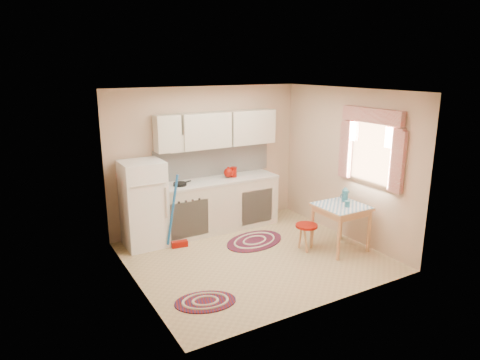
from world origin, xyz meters
The scene contains 14 objects.
room_shell centered at (0.16, 0.24, 1.60)m, with size 3.64×3.60×2.52m.
fridge centered at (-1.29, 1.25, 0.70)m, with size 0.65×0.60×1.40m, color white.
broom centered at (-0.85, 0.90, 0.60)m, with size 0.28×0.12×1.20m, color #1C63B1, non-canonical shape.
base_cabinets centered at (0.01, 1.30, 0.44)m, with size 2.25×0.60×0.88m, color beige.
countertop centered at (0.01, 1.30, 0.90)m, with size 2.27×0.62×0.04m, color silver.
frying_pan centered at (-0.67, 1.25, 0.94)m, with size 0.22×0.22×0.05m, color black.
red_kettle centered at (0.27, 1.30, 1.01)m, with size 0.19×0.17×0.19m, color #8F0E05, non-canonical shape.
red_canister centered at (0.38, 1.30, 1.00)m, with size 0.11×0.11×0.16m, color #8F0E05.
table centered at (1.35, -0.42, 0.36)m, with size 0.72×0.72×0.72m, color tan.
stool centered at (0.86, -0.19, 0.21)m, with size 0.35×0.35×0.42m, color #8F0E05.
coffee_pot centered at (1.52, -0.30, 0.85)m, with size 0.13×0.11×0.26m, color #29697E, non-canonical shape.
mug centered at (1.37, -0.52, 0.77)m, with size 0.08×0.08×0.10m, color #29697E.
rug_center centered at (0.32, 0.49, 0.01)m, with size 1.08×0.72×0.02m, color maroon, non-canonical shape.
rug_left centered at (-1.21, -0.82, 0.01)m, with size 0.77×0.51×0.02m, color maroon, non-canonical shape.
Camera 1 is at (-3.18, -5.13, 2.84)m, focal length 32.00 mm.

